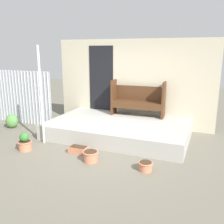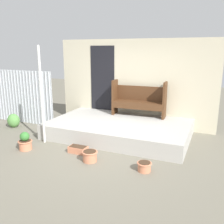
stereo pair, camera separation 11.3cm
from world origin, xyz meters
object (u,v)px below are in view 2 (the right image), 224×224
at_px(bench, 139,99).
at_px(flower_pot_right, 144,166).
at_px(support_post, 42,96).
at_px(shrub_by_fence, 14,121).
at_px(flower_pot_middle, 90,156).
at_px(planter_box_rect, 78,149).
at_px(flower_pot_left, 25,142).

height_order(bench, flower_pot_right, bench).
height_order(support_post, flower_pot_right, support_post).
xyz_separation_m(support_post, shrub_by_fence, (-1.66, 0.67, -0.99)).
relative_size(flower_pot_middle, shrub_by_fence, 0.81).
bearing_deg(bench, shrub_by_fence, -161.05).
height_order(planter_box_rect, shrub_by_fence, shrub_by_fence).
bearing_deg(shrub_by_fence, flower_pot_middle, -20.39).
height_order(flower_pot_middle, flower_pot_right, flower_pot_middle).
bearing_deg(bench, flower_pot_right, -72.52).
relative_size(support_post, shrub_by_fence, 5.80).
height_order(bench, shrub_by_fence, bench).
bearing_deg(flower_pot_right, support_post, 169.52).
relative_size(bench, shrub_by_fence, 3.77).
xyz_separation_m(support_post, flower_pot_right, (2.76, -0.51, -1.09)).
distance_m(support_post, flower_pot_right, 3.02).
xyz_separation_m(flower_pot_middle, planter_box_rect, (-0.46, 0.30, -0.05)).
relative_size(support_post, planter_box_rect, 5.70).
distance_m(support_post, flower_pot_left, 1.16).
bearing_deg(shrub_by_fence, flower_pot_right, -14.97).
bearing_deg(bench, flower_pot_left, -129.20).
bearing_deg(flower_pot_right, bench, 109.75).
xyz_separation_m(support_post, flower_pot_left, (-0.11, -0.57, -1.01)).
bearing_deg(flower_pot_right, flower_pot_left, -178.88).
bearing_deg(flower_pot_middle, support_post, 161.35).
bearing_deg(shrub_by_fence, flower_pot_left, -38.55).
height_order(flower_pot_left, flower_pot_middle, flower_pot_left).
height_order(flower_pot_middle, shrub_by_fence, shrub_by_fence).
relative_size(flower_pot_middle, planter_box_rect, 0.80).
distance_m(flower_pot_middle, shrub_by_fence, 3.47).
relative_size(flower_pot_left, flower_pot_middle, 1.28).
relative_size(flower_pot_left, shrub_by_fence, 1.04).
xyz_separation_m(flower_pot_right, shrub_by_fence, (-4.43, 1.18, 0.10)).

